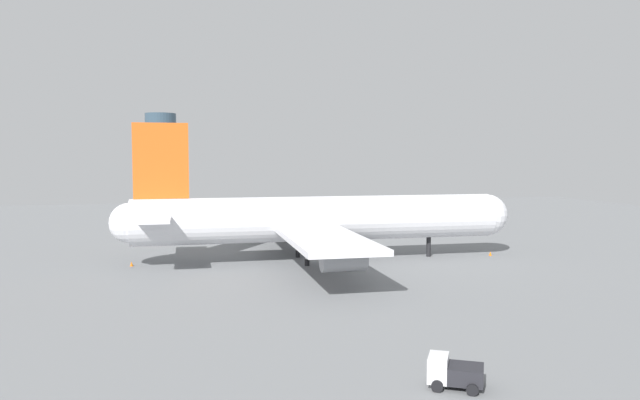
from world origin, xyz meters
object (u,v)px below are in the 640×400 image
cargo_airplane (319,219)px  safety_cone_nose (490,254)px  control_tower (161,147)px  safety_cone_tail (132,264)px  fuel_truck (453,372)px  baggage_tug (146,236)px

cargo_airplane → safety_cone_nose: size_ratio=90.88×
cargo_airplane → control_tower: 151.00m
control_tower → safety_cone_tail: bearing=-89.5°
cargo_airplane → safety_cone_nose: bearing=-3.1°
safety_cone_tail → safety_cone_nose: bearing=-3.1°
safety_cone_tail → control_tower: 147.51m
fuel_truck → control_tower: bearing=97.6°
fuel_truck → safety_cone_nose: bearing=59.0°
fuel_truck → safety_cone_tail: (-25.22, 51.55, -0.72)m
cargo_airplane → fuel_truck: (-1.92, -50.09, -5.20)m
safety_cone_nose → safety_cone_tail: (-54.47, 2.93, -0.00)m
baggage_tug → control_tower: control_tower is taller
control_tower → baggage_tug: bearing=-89.2°
control_tower → safety_cone_nose: bearing=-69.5°
cargo_airplane → safety_cone_tail: 27.82m
fuel_truck → safety_cone_tail: size_ratio=6.52×
cargo_airplane → control_tower: bearing=100.9°
fuel_truck → control_tower: control_tower is taller
baggage_tug → fuel_truck: 80.43m
cargo_airplane → baggage_tug: size_ratio=11.98×
cargo_airplane → safety_cone_nose: cargo_airplane is taller
safety_cone_nose → safety_cone_tail: safety_cone_nose is taller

